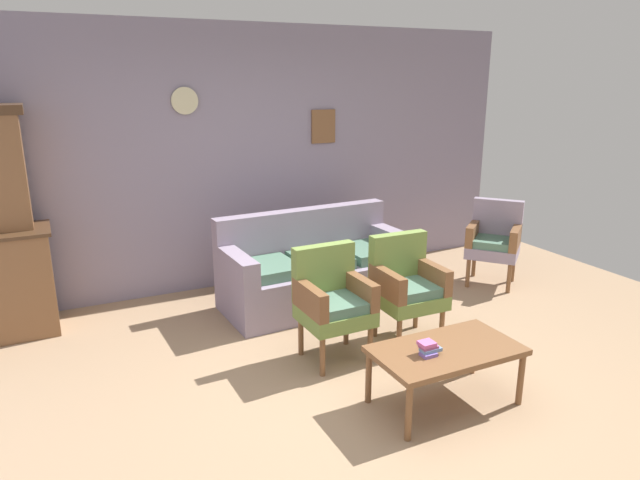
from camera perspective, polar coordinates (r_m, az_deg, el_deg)
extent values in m
plane|color=#997A5B|center=(4.22, 5.16, -15.08)|extent=(7.68, 7.68, 0.00)
cube|color=gray|center=(6.07, -7.58, 8.10)|extent=(6.40, 0.06, 2.70)
cube|color=brown|center=(6.33, 0.33, 11.31)|extent=(0.28, 0.02, 0.36)
cylinder|color=beige|center=(5.80, -13.41, 13.41)|extent=(0.26, 0.03, 0.26)
cube|color=gray|center=(5.62, -0.20, -4.40)|extent=(1.89, 0.88, 0.42)
cube|color=gray|center=(5.75, -1.72, 0.78)|extent=(1.86, 0.24, 0.48)
cube|color=gray|center=(5.95, 6.99, -0.02)|extent=(0.20, 0.81, 0.24)
cube|color=gray|center=(5.18, -8.47, -2.52)|extent=(0.20, 0.81, 0.24)
cube|color=#4C705B|center=(5.77, 4.70, -1.19)|extent=(0.51, 0.58, 0.10)
cube|color=#4C705B|center=(5.50, 0.00, -2.00)|extent=(0.51, 0.58, 0.10)
cube|color=#4C705B|center=(5.28, -5.14, -2.86)|extent=(0.51, 0.58, 0.10)
cube|color=olive|center=(4.50, 1.53, -7.50)|extent=(0.53, 0.49, 0.12)
cube|color=#4C705B|center=(4.45, 1.66, -6.53)|extent=(0.45, 0.42, 0.10)
cube|color=olive|center=(4.56, 0.35, -3.26)|extent=(0.52, 0.11, 0.46)
cube|color=brown|center=(4.53, 4.00, -5.01)|extent=(0.09, 0.48, 0.22)
cube|color=brown|center=(4.34, -1.02, -5.98)|extent=(0.09, 0.48, 0.22)
cylinder|color=brown|center=(4.54, 5.04, -10.39)|extent=(0.04, 0.04, 0.32)
cylinder|color=brown|center=(4.35, 0.25, -11.56)|extent=(0.04, 0.04, 0.32)
cylinder|color=brown|center=(4.83, 2.63, -8.63)|extent=(0.04, 0.04, 0.32)
cylinder|color=brown|center=(4.66, -1.93, -9.62)|extent=(0.04, 0.04, 0.32)
cube|color=olive|center=(4.86, 8.90, -5.83)|extent=(0.53, 0.49, 0.12)
cube|color=#4C705B|center=(4.81, 9.08, -4.92)|extent=(0.45, 0.42, 0.10)
cube|color=olive|center=(4.92, 7.77, -1.92)|extent=(0.52, 0.11, 0.46)
cube|color=brown|center=(4.92, 11.13, -3.55)|extent=(0.09, 0.48, 0.22)
cube|color=brown|center=(4.69, 6.75, -4.36)|extent=(0.09, 0.48, 0.22)
cylinder|color=brown|center=(4.92, 12.09, -8.52)|extent=(0.04, 0.04, 0.32)
cylinder|color=brown|center=(4.70, 7.92, -9.53)|extent=(0.04, 0.04, 0.32)
cylinder|color=brown|center=(5.20, 9.58, -6.99)|extent=(0.04, 0.04, 0.32)
cylinder|color=brown|center=(4.99, 5.55, -7.86)|extent=(0.04, 0.04, 0.32)
cube|color=gray|center=(6.37, 16.89, -1.02)|extent=(0.70, 0.71, 0.12)
cube|color=#4C705B|center=(6.33, 16.93, -0.29)|extent=(0.60, 0.60, 0.10)
cube|color=gray|center=(6.49, 17.33, 1.91)|extent=(0.41, 0.46, 0.46)
cube|color=brown|center=(6.30, 18.99, 0.23)|extent=(0.42, 0.37, 0.22)
cube|color=brown|center=(6.35, 15.05, 0.67)|extent=(0.42, 0.37, 0.22)
cylinder|color=brown|center=(6.24, 18.40, -3.65)|extent=(0.04, 0.04, 0.32)
cylinder|color=brown|center=(6.28, 14.60, -3.19)|extent=(0.04, 0.04, 0.32)
cylinder|color=brown|center=(6.60, 18.76, -2.61)|extent=(0.04, 0.04, 0.32)
cylinder|color=brown|center=(6.64, 15.16, -2.18)|extent=(0.04, 0.04, 0.32)
cube|color=brown|center=(4.00, 12.53, -10.74)|extent=(1.00, 0.56, 0.04)
cylinder|color=brown|center=(4.03, 4.89, -13.53)|extent=(0.04, 0.04, 0.38)
cylinder|color=brown|center=(4.53, 15.11, -10.58)|extent=(0.04, 0.04, 0.38)
cylinder|color=brown|center=(3.69, 8.87, -16.74)|extent=(0.04, 0.04, 0.38)
cylinder|color=brown|center=(4.23, 19.45, -13.00)|extent=(0.04, 0.04, 0.38)
cube|color=#795AAB|center=(3.86, 10.81, -11.18)|extent=(0.10, 0.08, 0.02)
cube|color=#6583AD|center=(3.87, 11.02, -10.70)|extent=(0.14, 0.07, 0.02)
cube|color=#924372|center=(3.86, 10.81, -10.44)|extent=(0.11, 0.08, 0.02)
cube|color=#C6599E|center=(3.85, 10.65, -10.16)|extent=(0.10, 0.09, 0.03)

